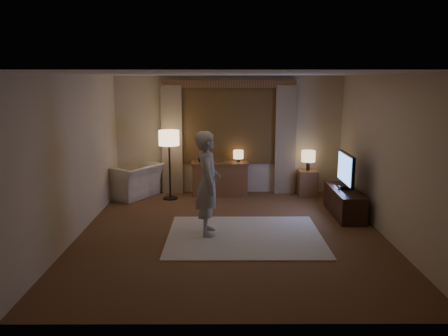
{
  "coord_description": "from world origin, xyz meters",
  "views": [
    {
      "loc": [
        -0.14,
        -6.89,
        2.5
      ],
      "look_at": [
        -0.11,
        0.6,
        0.99
      ],
      "focal_mm": 35.0,
      "sensor_mm": 36.0,
      "label": 1
    }
  ],
  "objects_px": {
    "tv_stand": "(344,202)",
    "sideboard": "(220,179)",
    "side_table": "(307,183)",
    "person": "(208,183)",
    "armchair": "(132,181)"
  },
  "relations": [
    {
      "from": "tv_stand",
      "to": "side_table",
      "type": "bearing_deg",
      "value": 106.18
    },
    {
      "from": "side_table",
      "to": "tv_stand",
      "type": "xyz_separation_m",
      "value": [
        0.42,
        -1.44,
        -0.03
      ]
    },
    {
      "from": "side_table",
      "to": "tv_stand",
      "type": "height_order",
      "value": "side_table"
    },
    {
      "from": "sideboard",
      "to": "tv_stand",
      "type": "bearing_deg",
      "value": -32.53
    },
    {
      "from": "tv_stand",
      "to": "armchair",
      "type": "bearing_deg",
      "value": 162.38
    },
    {
      "from": "armchair",
      "to": "side_table",
      "type": "relative_size",
      "value": 1.97
    },
    {
      "from": "armchair",
      "to": "person",
      "type": "distance_m",
      "value": 3.0
    },
    {
      "from": "armchair",
      "to": "sideboard",
      "type": "bearing_deg",
      "value": 125.28
    },
    {
      "from": "person",
      "to": "side_table",
      "type": "bearing_deg",
      "value": -44.01
    },
    {
      "from": "tv_stand",
      "to": "sideboard",
      "type": "bearing_deg",
      "value": 147.47
    },
    {
      "from": "sideboard",
      "to": "person",
      "type": "xyz_separation_m",
      "value": [
        -0.18,
        -2.54,
        0.52
      ]
    },
    {
      "from": "armchair",
      "to": "tv_stand",
      "type": "height_order",
      "value": "armchair"
    },
    {
      "from": "side_table",
      "to": "person",
      "type": "bearing_deg",
      "value": -130.29
    },
    {
      "from": "sideboard",
      "to": "armchair",
      "type": "xyz_separation_m",
      "value": [
        -1.91,
        -0.14,
        0.01
      ]
    },
    {
      "from": "armchair",
      "to": "side_table",
      "type": "bearing_deg",
      "value": 122.41
    }
  ]
}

